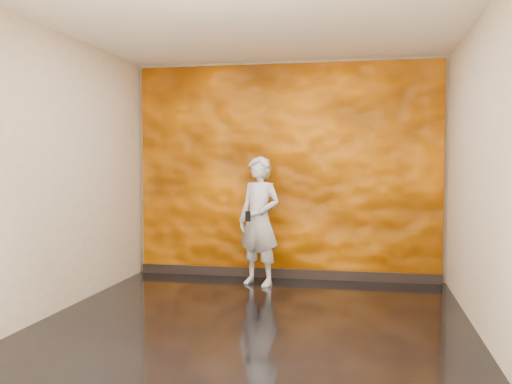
# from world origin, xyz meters

# --- Properties ---
(room) EXTENTS (4.02, 4.02, 2.81)m
(room) POSITION_xyz_m (0.00, 0.00, 1.40)
(room) COLOR black
(room) RESTS_ON ground
(feature_wall) EXTENTS (3.90, 0.06, 2.75)m
(feature_wall) POSITION_xyz_m (0.00, 1.96, 1.38)
(feature_wall) COLOR orange
(feature_wall) RESTS_ON ground
(baseboard) EXTENTS (3.90, 0.04, 0.12)m
(baseboard) POSITION_xyz_m (0.00, 1.92, 0.06)
(baseboard) COLOR black
(baseboard) RESTS_ON ground
(man) EXTENTS (0.68, 0.58, 1.57)m
(man) POSITION_xyz_m (-0.26, 1.47, 0.78)
(man) COLOR #90969E
(man) RESTS_ON ground
(phone) EXTENTS (0.07, 0.03, 0.12)m
(phone) POSITION_xyz_m (-0.35, 1.23, 0.86)
(phone) COLOR black
(phone) RESTS_ON man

